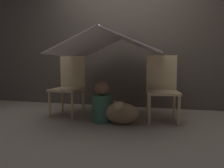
{
  "coord_description": "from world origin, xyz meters",
  "views": [
    {
      "loc": [
        0.8,
        -2.95,
        0.79
      ],
      "look_at": [
        0.0,
        0.13,
        0.51
      ],
      "focal_mm": 35.0,
      "sensor_mm": 36.0,
      "label": 1
    }
  ],
  "objects_px": {
    "chair_right": "(162,86)",
    "person_front": "(102,104)",
    "dog": "(121,113)",
    "chair_left": "(69,84)"
  },
  "relations": [
    {
      "from": "chair_left",
      "to": "person_front",
      "type": "bearing_deg",
      "value": -22.74
    },
    {
      "from": "chair_right",
      "to": "person_front",
      "type": "relative_size",
      "value": 1.63
    },
    {
      "from": "person_front",
      "to": "dog",
      "type": "distance_m",
      "value": 0.31
    },
    {
      "from": "chair_left",
      "to": "dog",
      "type": "bearing_deg",
      "value": -19.29
    },
    {
      "from": "chair_right",
      "to": "dog",
      "type": "distance_m",
      "value": 0.72
    },
    {
      "from": "chair_left",
      "to": "dog",
      "type": "relative_size",
      "value": 2.03
    },
    {
      "from": "chair_right",
      "to": "person_front",
      "type": "bearing_deg",
      "value": -167.3
    },
    {
      "from": "chair_left",
      "to": "chair_right",
      "type": "distance_m",
      "value": 1.44
    },
    {
      "from": "person_front",
      "to": "chair_right",
      "type": "bearing_deg",
      "value": 20.74
    },
    {
      "from": "chair_right",
      "to": "chair_left",
      "type": "bearing_deg",
      "value": 171.93
    }
  ]
}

